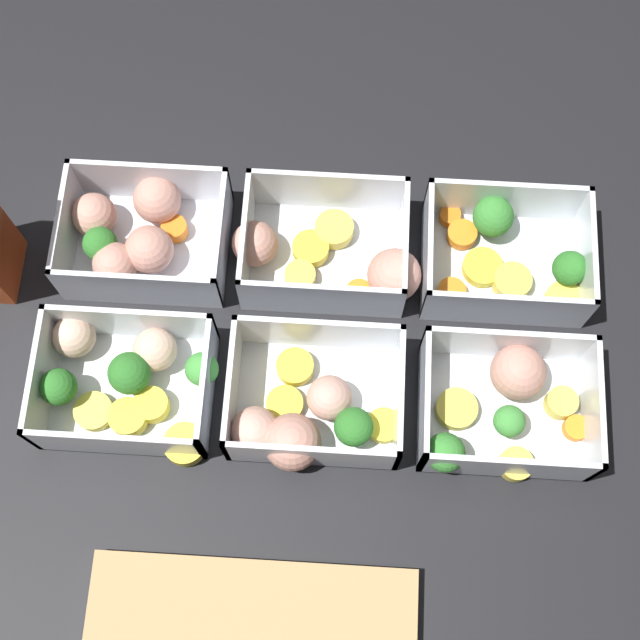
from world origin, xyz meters
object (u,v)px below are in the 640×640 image
container_far_left (504,404)px  container_far_center (307,413)px  container_near_right (136,234)px  container_near_left (507,255)px  container_near_center (330,255)px  container_far_right (126,378)px

container_far_left → container_far_center: same height
container_near_right → container_far_left: same height
container_near_left → container_far_center: same height
container_near_left → container_near_center: 0.17m
container_near_left → container_near_right: size_ratio=1.03×
container_near_right → container_far_left: (-0.35, 0.15, -0.00)m
container_near_right → container_far_right: 0.14m
container_near_left → container_far_right: size_ratio=1.00×
container_near_left → container_near_center: (0.17, 0.01, 0.00)m
container_far_center → container_far_left: bearing=-174.0°
container_near_left → container_far_center: size_ratio=0.97×
container_near_right → container_far_left: size_ratio=0.99×
container_near_center → container_far_left: bearing=140.1°
container_far_right → container_far_center: bearing=172.1°
container_near_left → container_far_center: 0.25m
container_near_left → container_far_left: 0.15m
container_far_right → container_near_center: bearing=-143.3°
container_near_center → container_far_center: same height
container_far_left → container_far_right: 0.35m
container_near_left → container_near_right: (0.36, 0.00, 0.00)m
container_far_left → container_far_right: bearing=-0.7°
container_near_center → container_far_center: bearing=85.4°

